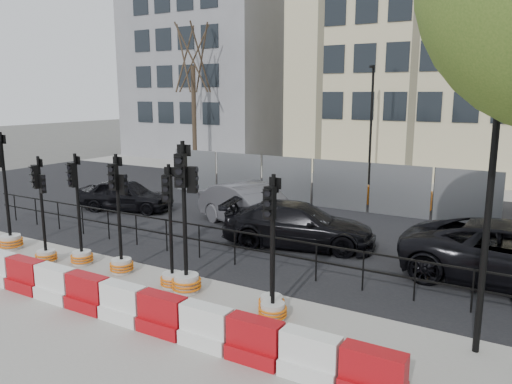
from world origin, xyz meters
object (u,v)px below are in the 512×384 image
Objects in this scene: traffic_signal_a at (9,226)px; car_c at (298,225)px; traffic_signal_h at (272,291)px; traffic_signal_d at (121,246)px; lamp_post_near at (491,178)px; car_a at (126,195)px.

traffic_signal_a reaches higher than car_c.
traffic_signal_a is at bearing 108.62° from car_c.
traffic_signal_a is 1.15× the size of traffic_signal_h.
traffic_signal_d reaches higher than car_c.
lamp_post_near is at bearing 11.85° from traffic_signal_a.
traffic_signal_a reaches higher than traffic_signal_h.
traffic_signal_a is 0.88× the size of car_a.
traffic_signal_a is at bearing 179.55° from traffic_signal_d.
lamp_post_near is 1.49× the size of car_a.
traffic_signal_a is 9.14m from traffic_signal_h.
car_c is at bearing 42.14° from traffic_signal_a.
lamp_post_near is 1.95× the size of traffic_signal_h.
traffic_signal_d is 0.63× the size of car_c.
car_a is (-0.64, 5.49, -0.09)m from traffic_signal_a.
traffic_signal_h is 0.76× the size of car_a.
lamp_post_near reaches higher than traffic_signal_h.
traffic_signal_h is at bearing -136.96° from car_a.
traffic_signal_a is at bearing 170.00° from car_a.
car_c is (7.38, 4.67, -0.05)m from traffic_signal_a.
lamp_post_near is 1.91× the size of traffic_signal_d.
lamp_post_near is at bearing -1.29° from traffic_signal_d.
traffic_signal_h is 5.21m from car_c.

